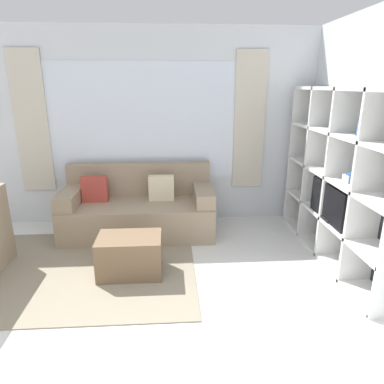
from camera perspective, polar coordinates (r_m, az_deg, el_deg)
wall_back at (r=4.94m, az=-8.14°, el=10.44°), size 6.03×0.11×2.70m
wall_right at (r=3.97m, az=28.19°, el=6.76°), size 0.07×4.27×2.70m
area_rug at (r=4.09m, az=-20.17°, el=-12.05°), size 2.81×1.91×0.01m
shelving_unit at (r=4.14m, az=23.73°, el=2.10°), size 0.36×2.33×1.92m
couch_main at (r=4.72m, az=-8.87°, el=-2.83°), size 1.98×0.89×0.90m
ottoman at (r=3.74m, az=-10.28°, el=-10.37°), size 0.67×0.45×0.43m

